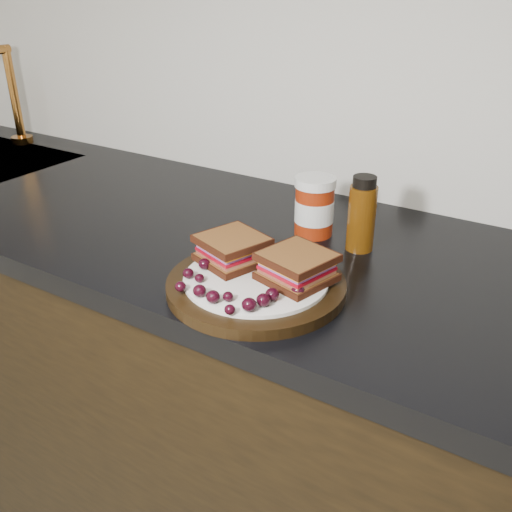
{
  "coord_description": "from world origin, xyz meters",
  "views": [
    {
      "loc": [
        0.4,
        0.88,
        1.35
      ],
      "look_at": [
        -0.02,
        1.54,
        0.96
      ],
      "focal_mm": 40.0,
      "sensor_mm": 36.0,
      "label": 1
    }
  ],
  "objects": [
    {
      "name": "grape_9",
      "position": [
        0.04,
        1.49,
        0.93
      ],
      "size": [
        0.02,
        0.02,
        0.02
      ],
      "primitive_type": "ellipsoid",
      "color": "black",
      "rests_on": "plate"
    },
    {
      "name": "grape_14",
      "position": [
        -0.06,
        1.59,
        0.93
      ],
      "size": [
        0.02,
        0.02,
        0.02
      ],
      "primitive_type": "ellipsoid",
      "color": "black",
      "rests_on": "plate"
    },
    {
      "name": "grape_15",
      "position": [
        -0.05,
        1.56,
        0.93
      ],
      "size": [
        0.02,
        0.02,
        0.02
      ],
      "primitive_type": "ellipsoid",
      "color": "black",
      "rests_on": "plate"
    },
    {
      "name": "grape_21",
      "position": [
        -0.07,
        1.53,
        0.93
      ],
      "size": [
        0.02,
        0.02,
        0.01
      ],
      "primitive_type": "ellipsoid",
      "color": "black",
      "rests_on": "plate"
    },
    {
      "name": "sandwich_left",
      "position": [
        -0.08,
        1.56,
        0.95
      ],
      "size": [
        0.12,
        0.12,
        0.04
      ],
      "primitive_type": null,
      "rotation": [
        0.0,
        0.0,
        -0.34
      ],
      "color": "brown",
      "rests_on": "plate"
    },
    {
      "name": "plate",
      "position": [
        -0.02,
        1.54,
        0.91
      ],
      "size": [
        0.28,
        0.28,
        0.02
      ],
      "primitive_type": "cylinder",
      "color": "black",
      "rests_on": "countertop"
    },
    {
      "name": "grape_2",
      "position": [
        -0.09,
        1.44,
        0.93
      ],
      "size": [
        0.02,
        0.02,
        0.02
      ],
      "primitive_type": "ellipsoid",
      "color": "black",
      "rests_on": "plate"
    },
    {
      "name": "faucet",
      "position": [
        -1.05,
        1.9,
        1.04
      ],
      "size": [
        0.06,
        0.22,
        0.28
      ],
      "primitive_type": null,
      "color": "#A56629",
      "rests_on": "countertop"
    },
    {
      "name": "grape_19",
      "position": [
        -0.07,
        1.6,
        0.93
      ],
      "size": [
        0.02,
        0.02,
        0.02
      ],
      "primitive_type": "ellipsoid",
      "color": "black",
      "rests_on": "plate"
    },
    {
      "name": "grape_17",
      "position": [
        -0.1,
        1.54,
        0.93
      ],
      "size": [
        0.02,
        0.02,
        0.02
      ],
      "primitive_type": "ellipsoid",
      "color": "black",
      "rests_on": "plate"
    },
    {
      "name": "grape_5",
      "position": [
        -0.01,
        1.45,
        0.93
      ],
      "size": [
        0.02,
        0.02,
        0.01
      ],
      "primitive_type": "ellipsoid",
      "color": "black",
      "rests_on": "plate"
    },
    {
      "name": "grape_12",
      "position": [
        0.06,
        1.55,
        0.93
      ],
      "size": [
        0.02,
        0.02,
        0.02
      ],
      "primitive_type": "ellipsoid",
      "color": "black",
      "rests_on": "plate"
    },
    {
      "name": "grape_11",
      "position": [
        0.06,
        1.54,
        0.93
      ],
      "size": [
        0.02,
        0.02,
        0.01
      ],
      "primitive_type": "ellipsoid",
      "color": "black",
      "rests_on": "plate"
    },
    {
      "name": "grape_13",
      "position": [
        0.06,
        1.59,
        0.93
      ],
      "size": [
        0.02,
        0.02,
        0.02
      ],
      "primitive_type": "ellipsoid",
      "color": "black",
      "rests_on": "plate"
    },
    {
      "name": "grape_20",
      "position": [
        -0.07,
        1.55,
        0.93
      ],
      "size": [
        0.02,
        0.02,
        0.02
      ],
      "primitive_type": "ellipsoid",
      "color": "black",
      "rests_on": "plate"
    },
    {
      "name": "grape_1",
      "position": [
        -0.08,
        1.48,
        0.93
      ],
      "size": [
        0.01,
        0.01,
        0.01
      ],
      "primitive_type": "ellipsoid",
      "color": "black",
      "rests_on": "plate"
    },
    {
      "name": "oil_bottle",
      "position": [
        0.06,
        1.76,
        0.97
      ],
      "size": [
        0.06,
        0.06,
        0.14
      ],
      "primitive_type": "cylinder",
      "rotation": [
        0.0,
        0.0,
        0.29
      ],
      "color": "#492707",
      "rests_on": "countertop"
    },
    {
      "name": "base_cabinets",
      "position": [
        0.0,
        1.7,
        0.43
      ],
      "size": [
        3.96,
        0.58,
        0.86
      ],
      "primitive_type": "cube",
      "color": "black",
      "rests_on": "ground_plane"
    },
    {
      "name": "grape_8",
      "position": [
        0.04,
        1.47,
        0.93
      ],
      "size": [
        0.02,
        0.02,
        0.02
      ],
      "primitive_type": "ellipsoid",
      "color": "black",
      "rests_on": "plate"
    },
    {
      "name": "grape_6",
      "position": [
        0.01,
        1.43,
        0.93
      ],
      "size": [
        0.02,
        0.02,
        0.01
      ],
      "primitive_type": "ellipsoid",
      "color": "black",
      "rests_on": "plate"
    },
    {
      "name": "countertop",
      "position": [
        0.0,
        1.7,
        0.88
      ],
      "size": [
        3.98,
        0.6,
        0.04
      ],
      "primitive_type": "cube",
      "color": "black",
      "rests_on": "base_cabinets"
    },
    {
      "name": "grape_7",
      "position": [
        0.03,
        1.45,
        0.93
      ],
      "size": [
        0.02,
        0.02,
        0.02
      ],
      "primitive_type": "ellipsoid",
      "color": "black",
      "rests_on": "plate"
    },
    {
      "name": "grape_18",
      "position": [
        -0.1,
        1.51,
        0.93
      ],
      "size": [
        0.02,
        0.02,
        0.02
      ],
      "primitive_type": "ellipsoid",
      "color": "black",
      "rests_on": "plate"
    },
    {
      "name": "grape_10",
      "position": [
        0.07,
        1.52,
        0.93
      ],
      "size": [
        0.02,
        0.02,
        0.02
      ],
      "primitive_type": "ellipsoid",
      "color": "black",
      "rests_on": "plate"
    },
    {
      "name": "grape_3",
      "position": [
        -0.05,
        1.44,
        0.93
      ],
      "size": [
        0.02,
        0.02,
        0.02
      ],
      "primitive_type": "ellipsoid",
      "color": "black",
      "rests_on": "plate"
    },
    {
      "name": "grape_4",
      "position": [
        -0.03,
        1.44,
        0.93
      ],
      "size": [
        0.02,
        0.02,
        0.02
      ],
      "primitive_type": "ellipsoid",
      "color": "black",
      "rests_on": "plate"
    },
    {
      "name": "grape_0",
      "position": [
        -0.1,
        1.48,
        0.93
      ],
      "size": [
        0.02,
        0.02,
        0.02
      ],
      "primitive_type": "ellipsoid",
      "color": "black",
      "rests_on": "plate"
    },
    {
      "name": "grape_16",
      "position": [
        -0.09,
        1.57,
        0.93
      ],
      "size": [
        0.02,
        0.02,
        0.02
      ],
      "primitive_type": "ellipsoid",
      "color": "black",
      "rests_on": "plate"
    },
    {
      "name": "condiment_jar",
      "position": [
        -0.04,
        1.78,
        0.96
      ],
      "size": [
        0.1,
        0.1,
        0.11
      ],
      "primitive_type": "cylinder",
      "rotation": [
        0.0,
        0.0,
        -0.43
      ],
      "color": "maroon",
      "rests_on": "countertop"
    },
    {
      "name": "sandwich_right",
      "position": [
        0.04,
        1.56,
        0.95
      ],
      "size": [
        0.12,
        0.12,
        0.04
      ],
      "primitive_type": null,
      "rotation": [
        0.0,
        0.0,
        -0.27
      ],
      "color": "brown",
      "rests_on": "plate"
    }
  ]
}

